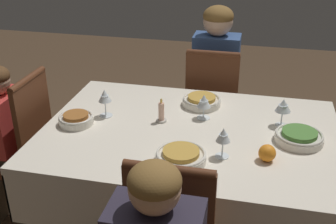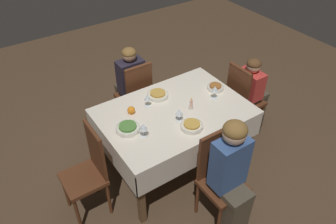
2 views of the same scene
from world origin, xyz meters
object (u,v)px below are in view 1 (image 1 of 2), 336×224
Objects in this scene: person_adult_denim at (216,80)px; bowl_south at (202,101)px; wine_glass_north at (223,136)px; chair_south at (212,109)px; dining_table at (190,146)px; bowl_east at (76,119)px; chair_east at (23,147)px; orange_fruit at (267,153)px; wine_glass_south at (204,102)px; wine_glass_west at (283,106)px; bowl_west at (299,137)px; candle_centerpiece at (161,113)px; bowl_north at (181,156)px; wine_glass_east at (105,97)px.

bowl_south is (0.01, 0.58, 0.10)m from person_adult_denim.
chair_south is at bearing -80.73° from wine_glass_north.
dining_table is 8.29× the size of bowl_east.
chair_east is 1.37m from orange_fruit.
dining_table is 0.24m from wine_glass_south.
chair_east is at bearing -9.85° from bowl_east.
chair_east is at bearing 41.74° from person_adult_denim.
wine_glass_west reaches higher than dining_table.
chair_east is 6.79× the size of wine_glass_north.
dining_table is 1.21× the size of person_adult_denim.
chair_east is at bearing -0.34° from bowl_west.
candle_centerpiece is (0.17, 0.24, 0.02)m from bowl_south.
person_adult_denim reaches higher than orange_fruit.
candle_centerpiece reaches higher than orange_fruit.
dining_table is 0.75m from chair_south.
dining_table is 0.31m from bowl_north.
orange_fruit is (-0.35, 1.08, 0.11)m from person_adult_denim.
wine_glass_north is at bearing 99.27° from chair_south.
wine_glass_west is (-0.44, -0.15, 0.20)m from dining_table.
chair_east reaches higher than wine_glass_south.
orange_fruit reaches higher than bowl_south.
wine_glass_north is at bearing 168.80° from bowl_east.
bowl_north is at bearing 13.73° from orange_fruit.
chair_south reaches higher than bowl_north.
candle_centerpiece is at bearing 8.58° from wine_glass_west.
person_adult_denim is 5.65× the size of bowl_south.
orange_fruit is (-0.36, -0.09, 0.01)m from bowl_north.
wine_glass_west reaches higher than orange_fruit.
bowl_south is (-0.97, -0.29, 0.26)m from chair_east.
bowl_east is at bearing -8.39° from orange_fruit.
chair_south is 0.68m from wine_glass_south.
wine_glass_east is at bearing -3.61° from bowl_west.
candle_centerpiece is at bearing -179.68° from wine_glass_east.
candle_centerpiece is at bearing 54.22° from bowl_south.
person_adult_denim is 5.30× the size of bowl_west.
bowl_south reaches higher than dining_table.
wine_glass_east is at bearing 0.32° from candle_centerpiece.
bowl_north and bowl_west have the same top height.
bowl_south is 0.17m from wine_glass_south.
person_adult_denim is 0.98m from wine_glass_east.
chair_south is 4.55× the size of bowl_south.
candle_centerpiece reaches higher than bowl_west.
chair_south is at bearing -91.94° from dining_table.
person_adult_denim is at bearing 131.74° from chair_east.
wine_glass_north reaches higher than candle_centerpiece.
bowl_west is at bearing -177.00° from bowl_east.
person_adult_denim is at bearing -102.78° from candle_centerpiece.
chair_south is 4.27× the size of bowl_west.
dining_table is 10.10× the size of wine_glass_west.
bowl_south is at bearing -30.87° from bowl_west.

